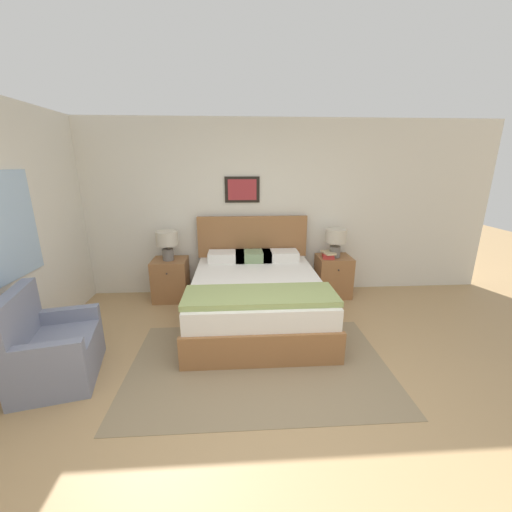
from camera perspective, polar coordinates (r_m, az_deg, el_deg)
name	(u,v)px	position (r m, az deg, el deg)	size (l,w,h in m)	color
ground_plane	(273,423)	(2.81, 3.07, -28.06)	(16.00, 16.00, 0.00)	tan
wall_back	(253,209)	(4.81, -0.49, 8.48)	(7.39, 0.09, 2.60)	silver
wall_left	(18,231)	(4.08, -37.30, 3.71)	(0.08, 5.14, 2.60)	silver
area_rug_main	(259,364)	(3.38, 0.51, -19.11)	(2.58, 1.64, 0.01)	#897556
bed	(256,296)	(4.06, 0.07, -7.35)	(1.65, 1.99, 1.22)	#936038
armchair	(52,350)	(3.59, -33.13, -14.14)	(0.81, 0.92, 0.90)	gray
nightstand_near_window	(171,279)	(4.85, -15.22, -4.13)	(0.50, 0.47, 0.62)	#936038
nightstand_by_door	(333,276)	(4.97, 13.84, -3.53)	(0.50, 0.47, 0.62)	#936038
table_lamp_near_window	(167,241)	(4.67, -15.88, 2.61)	(0.31, 0.31, 0.43)	slate
table_lamp_by_door	(336,239)	(4.79, 14.29, 3.07)	(0.31, 0.31, 0.43)	slate
book_thick_bottom	(328,256)	(4.80, 12.98, -0.06)	(0.21, 0.26, 0.04)	#B7332D
book_hardcover_middle	(328,254)	(4.79, 13.00, 0.30)	(0.18, 0.23, 0.03)	#B7332D
book_novel_upper	(328,253)	(4.78, 13.02, 0.60)	(0.19, 0.26, 0.03)	beige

